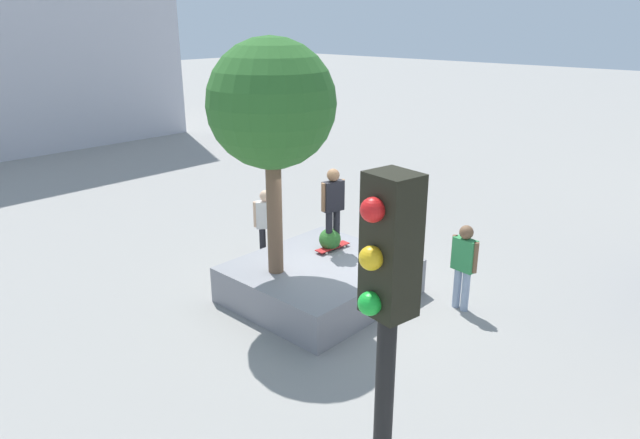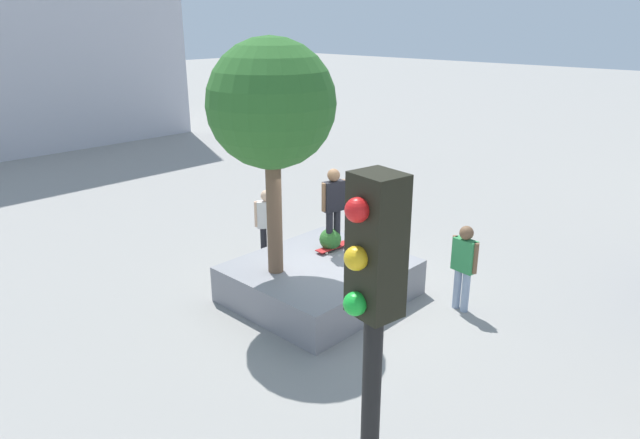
{
  "view_description": "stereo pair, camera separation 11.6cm",
  "coord_description": "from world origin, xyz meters",
  "px_view_note": "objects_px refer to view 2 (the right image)",
  "views": [
    {
      "loc": [
        7.71,
        6.72,
        5.14
      ],
      "look_at": [
        0.38,
        -0.1,
        1.61
      ],
      "focal_mm": 31.99,
      "sensor_mm": 36.0,
      "label": 1
    },
    {
      "loc": [
        7.63,
        6.81,
        5.14
      ],
      "look_at": [
        0.38,
        -0.1,
        1.61
      ],
      "focal_mm": 31.99,
      "sensor_mm": 36.0,
      "label": 2
    }
  ],
  "objects_px": {
    "plaza_tree": "(271,106)",
    "skateboarder": "(333,203)",
    "skateboard": "(333,247)",
    "traffic_light_corner": "(370,389)",
    "planter_ledge": "(320,280)",
    "pedestrian_crossing": "(267,220)",
    "bystander_watching": "(464,262)"
  },
  "relations": [
    {
      "from": "plaza_tree",
      "to": "skateboarder",
      "type": "relative_size",
      "value": 2.58
    },
    {
      "from": "skateboard",
      "to": "skateboarder",
      "type": "xyz_separation_m",
      "value": [
        0.0,
        0.0,
        0.95
      ]
    },
    {
      "from": "skateboarder",
      "to": "traffic_light_corner",
      "type": "relative_size",
      "value": 0.37
    },
    {
      "from": "planter_ledge",
      "to": "pedestrian_crossing",
      "type": "distance_m",
      "value": 2.25
    },
    {
      "from": "planter_ledge",
      "to": "plaza_tree",
      "type": "distance_m",
      "value": 3.52
    },
    {
      "from": "bystander_watching",
      "to": "skateboarder",
      "type": "bearing_deg",
      "value": -73.31
    },
    {
      "from": "plaza_tree",
      "to": "pedestrian_crossing",
      "type": "distance_m",
      "value": 3.56
    },
    {
      "from": "planter_ledge",
      "to": "bystander_watching",
      "type": "xyz_separation_m",
      "value": [
        -1.45,
        2.24,
        0.6
      ]
    },
    {
      "from": "pedestrian_crossing",
      "to": "planter_ledge",
      "type": "bearing_deg",
      "value": 76.23
    },
    {
      "from": "traffic_light_corner",
      "to": "bystander_watching",
      "type": "height_order",
      "value": "traffic_light_corner"
    },
    {
      "from": "plaza_tree",
      "to": "traffic_light_corner",
      "type": "bearing_deg",
      "value": 53.2
    },
    {
      "from": "skateboarder",
      "to": "pedestrian_crossing",
      "type": "height_order",
      "value": "skateboarder"
    },
    {
      "from": "skateboard",
      "to": "pedestrian_crossing",
      "type": "height_order",
      "value": "pedestrian_crossing"
    },
    {
      "from": "skateboarder",
      "to": "bystander_watching",
      "type": "bearing_deg",
      "value": 106.69
    },
    {
      "from": "planter_ledge",
      "to": "pedestrian_crossing",
      "type": "height_order",
      "value": "pedestrian_crossing"
    },
    {
      "from": "skateboard",
      "to": "traffic_light_corner",
      "type": "relative_size",
      "value": 0.19
    },
    {
      "from": "planter_ledge",
      "to": "skateboard",
      "type": "distance_m",
      "value": 0.85
    },
    {
      "from": "pedestrian_crossing",
      "to": "bystander_watching",
      "type": "height_order",
      "value": "bystander_watching"
    },
    {
      "from": "traffic_light_corner",
      "to": "skateboard",
      "type": "bearing_deg",
      "value": -136.03
    },
    {
      "from": "bystander_watching",
      "to": "skateboard",
      "type": "bearing_deg",
      "value": -73.31
    },
    {
      "from": "plaza_tree",
      "to": "bystander_watching",
      "type": "relative_size",
      "value": 2.53
    },
    {
      "from": "bystander_watching",
      "to": "planter_ledge",
      "type": "bearing_deg",
      "value": -57.13
    },
    {
      "from": "planter_ledge",
      "to": "plaza_tree",
      "type": "relative_size",
      "value": 0.74
    },
    {
      "from": "planter_ledge",
      "to": "skateboarder",
      "type": "xyz_separation_m",
      "value": [
        -0.69,
        -0.29,
        1.36
      ]
    },
    {
      "from": "traffic_light_corner",
      "to": "bystander_watching",
      "type": "distance_m",
      "value": 7.24
    },
    {
      "from": "skateboard",
      "to": "bystander_watching",
      "type": "distance_m",
      "value": 2.65
    },
    {
      "from": "plaza_tree",
      "to": "pedestrian_crossing",
      "type": "xyz_separation_m",
      "value": [
        -1.32,
        -1.74,
        -2.81
      ]
    },
    {
      "from": "skateboard",
      "to": "pedestrian_crossing",
      "type": "xyz_separation_m",
      "value": [
        0.17,
        -1.81,
        0.18
      ]
    },
    {
      "from": "planter_ledge",
      "to": "skateboarder",
      "type": "relative_size",
      "value": 1.92
    },
    {
      "from": "skateboarder",
      "to": "planter_ledge",
      "type": "bearing_deg",
      "value": 22.85
    },
    {
      "from": "planter_ledge",
      "to": "skateboard",
      "type": "height_order",
      "value": "skateboard"
    },
    {
      "from": "skateboard",
      "to": "pedestrian_crossing",
      "type": "bearing_deg",
      "value": -84.53
    }
  ]
}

